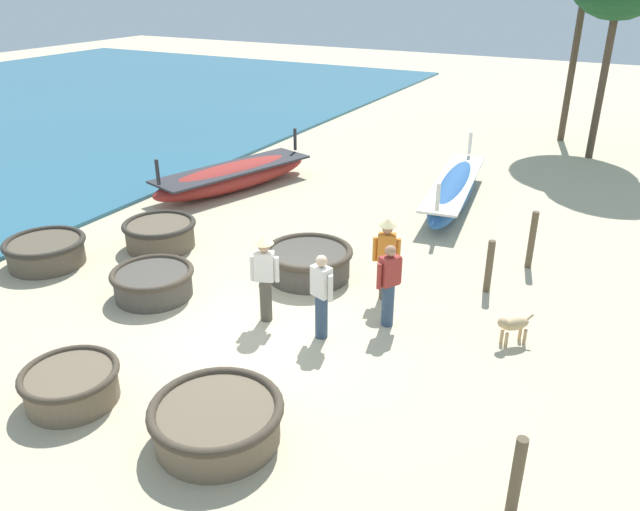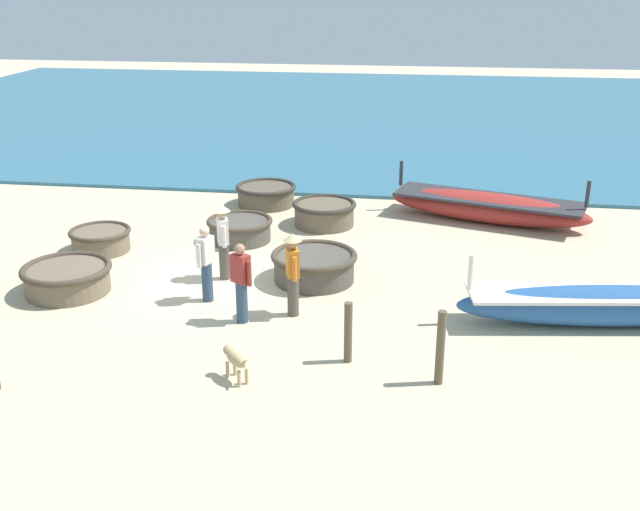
# 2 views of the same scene
# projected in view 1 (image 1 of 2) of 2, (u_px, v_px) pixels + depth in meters

# --- Properties ---
(ground_plane) EXTENTS (80.00, 80.00, 0.00)m
(ground_plane) POSITION_uv_depth(u_px,v_px,m) (268.00, 327.00, 11.25)
(ground_plane) COLOR #C6B793
(coracle_nearest) EXTENTS (1.62, 1.62, 0.56)m
(coracle_nearest) POSITION_uv_depth(u_px,v_px,m) (153.00, 282.00, 12.20)
(coracle_nearest) COLOR #4C473F
(coracle_nearest) RESTS_ON ground
(coracle_weathered) EXTENTS (1.84, 1.84, 0.59)m
(coracle_weathered) POSITION_uv_depth(u_px,v_px,m) (217.00, 420.00, 8.44)
(coracle_weathered) COLOR brown
(coracle_weathered) RESTS_ON ground
(coracle_far_right) EXTENTS (1.45, 1.45, 0.54)m
(coracle_far_right) POSITION_uv_depth(u_px,v_px,m) (71.00, 384.00, 9.22)
(coracle_far_right) COLOR brown
(coracle_far_right) RESTS_ON ground
(coracle_front_right) EXTENTS (1.85, 1.85, 0.63)m
(coracle_front_right) POSITION_uv_depth(u_px,v_px,m) (308.00, 261.00, 12.97)
(coracle_front_right) COLOR #4C473F
(coracle_front_right) RESTS_ON ground
(coracle_upturned) EXTENTS (1.72, 1.72, 0.59)m
(coracle_upturned) POSITION_uv_depth(u_px,v_px,m) (46.00, 251.00, 13.51)
(coracle_upturned) COLOR brown
(coracle_upturned) RESTS_ON ground
(coracle_front_left) EXTENTS (1.67, 1.67, 0.63)m
(coracle_front_left) POSITION_uv_depth(u_px,v_px,m) (160.00, 233.00, 14.34)
(coracle_front_left) COLOR brown
(coracle_front_left) RESTS_ON ground
(long_boat_white_hull) EXTENTS (1.71, 5.84, 1.38)m
(long_boat_white_hull) POSITION_uv_depth(u_px,v_px,m) (454.00, 189.00, 17.03)
(long_boat_white_hull) COLOR #285693
(long_boat_white_hull) RESTS_ON ground
(long_boat_green_hull) EXTENTS (2.79, 5.47, 1.39)m
(long_boat_green_hull) POSITION_uv_depth(u_px,v_px,m) (234.00, 176.00, 18.13)
(long_boat_green_hull) COLOR maroon
(long_boat_green_hull) RESTS_ON ground
(fisherman_standing_right) EXTENTS (0.50, 0.36, 1.67)m
(fisherman_standing_right) POSITION_uv_depth(u_px,v_px,m) (265.00, 273.00, 11.09)
(fisherman_standing_right) COLOR #4C473D
(fisherman_standing_right) RESTS_ON ground
(fisherman_by_coracle) EXTENTS (0.36, 0.47, 1.57)m
(fisherman_by_coracle) POSITION_uv_depth(u_px,v_px,m) (389.00, 284.00, 10.98)
(fisherman_by_coracle) COLOR #2D425B
(fisherman_by_coracle) RESTS_ON ground
(fisherman_hauling) EXTENTS (0.51, 0.36, 1.67)m
(fisherman_hauling) POSITION_uv_depth(u_px,v_px,m) (386.00, 254.00, 11.84)
(fisherman_hauling) COLOR #4C473D
(fisherman_hauling) RESTS_ON ground
(fisherman_standing_left) EXTENTS (0.51, 0.32, 1.57)m
(fisherman_standing_left) POSITION_uv_depth(u_px,v_px,m) (321.00, 295.00, 10.61)
(fisherman_standing_left) COLOR #2D425B
(fisherman_standing_left) RESTS_ON ground
(dog) EXTENTS (0.52, 0.53, 0.55)m
(dog) POSITION_uv_depth(u_px,v_px,m) (513.00, 325.00, 10.59)
(dog) COLOR tan
(dog) RESTS_ON ground
(mooring_post_mid_beach) EXTENTS (0.14, 0.14, 1.11)m
(mooring_post_mid_beach) POSITION_uv_depth(u_px,v_px,m) (517.00, 477.00, 7.19)
(mooring_post_mid_beach) COLOR brown
(mooring_post_mid_beach) RESTS_ON ground
(mooring_post_shoreline) EXTENTS (0.14, 0.14, 1.28)m
(mooring_post_shoreline) POSITION_uv_depth(u_px,v_px,m) (532.00, 240.00, 13.25)
(mooring_post_shoreline) COLOR brown
(mooring_post_shoreline) RESTS_ON ground
(mooring_post_inland) EXTENTS (0.14, 0.14, 1.09)m
(mooring_post_inland) POSITION_uv_depth(u_px,v_px,m) (489.00, 266.00, 12.28)
(mooring_post_inland) COLOR brown
(mooring_post_inland) RESTS_ON ground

